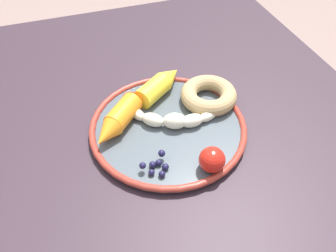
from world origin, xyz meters
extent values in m
cube|color=#2F212A|center=(0.00, 0.00, 0.71)|extent=(0.93, 0.81, 0.03)
cube|color=#35282D|center=(-0.40, -0.34, 0.35)|extent=(0.05, 0.05, 0.70)
cube|color=#35282D|center=(-0.40, 0.34, 0.35)|extent=(0.05, 0.05, 0.70)
cylinder|color=#464F57|center=(0.04, -0.01, 0.73)|extent=(0.28, 0.28, 0.01)
torus|color=#9B3327|center=(0.04, -0.01, 0.74)|extent=(0.29, 0.29, 0.01)
ellipsoid|color=beige|center=(0.00, -0.06, 0.75)|extent=(0.05, 0.04, 0.02)
ellipsoid|color=beige|center=(0.03, -0.04, 0.75)|extent=(0.05, 0.05, 0.02)
ellipsoid|color=beige|center=(0.05, 0.00, 0.75)|extent=(0.04, 0.05, 0.03)
ellipsoid|color=beige|center=(0.05, 0.03, 0.75)|extent=(0.03, 0.04, 0.02)
ellipsoid|color=beige|center=(0.05, 0.07, 0.75)|extent=(0.03, 0.05, 0.02)
cylinder|color=orange|center=(0.00, -0.08, 0.76)|extent=(0.08, 0.08, 0.04)
cone|color=orange|center=(0.04, -0.13, 0.76)|extent=(0.06, 0.06, 0.04)
cylinder|color=yellow|center=(-0.04, -0.01, 0.76)|extent=(0.07, 0.08, 0.04)
cone|color=yellow|center=(-0.08, 0.03, 0.76)|extent=(0.06, 0.06, 0.04)
torus|color=tan|center=(0.00, 0.09, 0.76)|extent=(0.15, 0.15, 0.03)
sphere|color=#191638|center=(0.12, -0.05, 0.74)|extent=(0.01, 0.01, 0.01)
sphere|color=#191638|center=(0.14, -0.07, 0.74)|extent=(0.01, 0.01, 0.01)
sphere|color=#191638|center=(0.12, -0.07, 0.74)|extent=(0.01, 0.01, 0.01)
sphere|color=#191638|center=(0.13, -0.05, 0.74)|extent=(0.01, 0.01, 0.01)
sphere|color=#191638|center=(0.14, -0.06, 0.74)|extent=(0.01, 0.01, 0.01)
sphere|color=#191638|center=(0.11, -0.05, 0.75)|extent=(0.01, 0.01, 0.01)
sphere|color=#191638|center=(0.12, -0.08, 0.75)|extent=(0.01, 0.01, 0.01)
sphere|color=red|center=(0.15, 0.02, 0.76)|extent=(0.04, 0.04, 0.04)
sphere|color=red|center=(-0.03, -0.06, 0.76)|extent=(0.03, 0.03, 0.03)
camera|label=1|loc=(0.46, -0.15, 1.19)|focal=36.97mm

